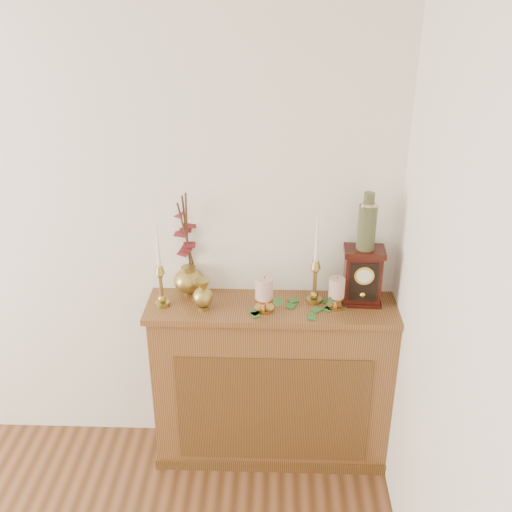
{
  "coord_description": "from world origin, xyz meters",
  "views": [
    {
      "loc": [
        1.4,
        -0.42,
        2.41
      ],
      "look_at": [
        1.32,
        2.05,
        1.22
      ],
      "focal_mm": 42.0,
      "sensor_mm": 36.0,
      "label": 1
    }
  ],
  "objects_px": {
    "candlestick_left": "(160,279)",
    "candlestick_center": "(315,275)",
    "mantel_clock": "(363,276)",
    "ceramic_vase": "(367,224)",
    "ginger_jar": "(187,245)",
    "bud_vase": "(203,295)"
  },
  "relations": [
    {
      "from": "candlestick_center",
      "to": "mantel_clock",
      "type": "relative_size",
      "value": 1.58
    },
    {
      "from": "mantel_clock",
      "to": "candlestick_center",
      "type": "bearing_deg",
      "value": -176.85
    },
    {
      "from": "candlestick_left",
      "to": "candlestick_center",
      "type": "height_order",
      "value": "candlestick_center"
    },
    {
      "from": "candlestick_center",
      "to": "ginger_jar",
      "type": "xyz_separation_m",
      "value": [
        -0.63,
        0.1,
        0.1
      ]
    },
    {
      "from": "bud_vase",
      "to": "candlestick_center",
      "type": "bearing_deg",
      "value": 9.72
    },
    {
      "from": "candlestick_center",
      "to": "ceramic_vase",
      "type": "distance_m",
      "value": 0.35
    },
    {
      "from": "ginger_jar",
      "to": "mantel_clock",
      "type": "relative_size",
      "value": 1.92
    },
    {
      "from": "ceramic_vase",
      "to": "bud_vase",
      "type": "bearing_deg",
      "value": -172.68
    },
    {
      "from": "candlestick_center",
      "to": "ceramic_vase",
      "type": "bearing_deg",
      "value": 1.61
    },
    {
      "from": "candlestick_left",
      "to": "candlestick_center",
      "type": "xyz_separation_m",
      "value": [
        0.74,
        0.06,
        0.01
      ]
    },
    {
      "from": "bud_vase",
      "to": "mantel_clock",
      "type": "xyz_separation_m",
      "value": [
        0.76,
        0.1,
        0.06
      ]
    },
    {
      "from": "mantel_clock",
      "to": "candlestick_left",
      "type": "bearing_deg",
      "value": -174.01
    },
    {
      "from": "candlestick_center",
      "to": "ginger_jar",
      "type": "distance_m",
      "value": 0.64
    },
    {
      "from": "mantel_clock",
      "to": "bud_vase",
      "type": "bearing_deg",
      "value": -170.67
    },
    {
      "from": "bud_vase",
      "to": "ceramic_vase",
      "type": "distance_m",
      "value": 0.84
    },
    {
      "from": "candlestick_center",
      "to": "ginger_jar",
      "type": "relative_size",
      "value": 0.82
    },
    {
      "from": "ceramic_vase",
      "to": "candlestick_center",
      "type": "bearing_deg",
      "value": -178.39
    },
    {
      "from": "mantel_clock",
      "to": "ceramic_vase",
      "type": "xyz_separation_m",
      "value": [
        0.0,
        0.0,
        0.27
      ]
    },
    {
      "from": "candlestick_left",
      "to": "mantel_clock",
      "type": "distance_m",
      "value": 0.97
    },
    {
      "from": "bud_vase",
      "to": "ceramic_vase",
      "type": "bearing_deg",
      "value": 7.32
    },
    {
      "from": "candlestick_left",
      "to": "mantel_clock",
      "type": "bearing_deg",
      "value": 3.79
    },
    {
      "from": "ginger_jar",
      "to": "mantel_clock",
      "type": "distance_m",
      "value": 0.87
    }
  ]
}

